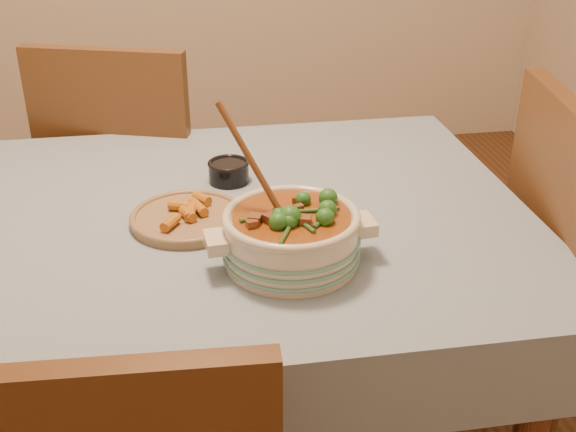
# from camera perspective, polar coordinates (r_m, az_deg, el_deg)

# --- Properties ---
(dining_table) EXTENTS (1.68, 1.08, 0.76)m
(dining_table) POSITION_cam_1_polar(r_m,az_deg,el_deg) (1.65, -10.58, -3.03)
(dining_table) COLOR brown
(dining_table) RESTS_ON floor
(stew_casserole) EXTENTS (0.34, 0.28, 0.31)m
(stew_casserole) POSITION_cam_1_polar(r_m,az_deg,el_deg) (1.38, 0.24, -1.32)
(stew_casserole) COLOR beige
(stew_casserole) RESTS_ON dining_table
(condiment_bowl) EXTENTS (0.12, 0.12, 0.05)m
(condiment_bowl) POSITION_cam_1_polar(r_m,az_deg,el_deg) (1.74, -4.71, 3.61)
(condiment_bowl) COLOR black
(condiment_bowl) RESTS_ON dining_table
(fried_plate) EXTENTS (0.29, 0.29, 0.04)m
(fried_plate) POSITION_cam_1_polar(r_m,az_deg,el_deg) (1.56, -7.95, 0.01)
(fried_plate) COLOR #8F6F4F
(fried_plate) RESTS_ON dining_table
(chair_far) EXTENTS (0.59, 0.59, 0.99)m
(chair_far) POSITION_cam_1_polar(r_m,az_deg,el_deg) (2.30, -12.29, 3.08)
(chair_far) COLOR brown
(chair_far) RESTS_ON floor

